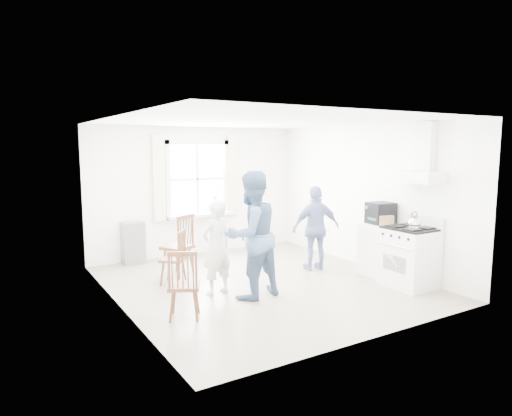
{
  "coord_description": "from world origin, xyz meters",
  "views": [
    {
      "loc": [
        -3.79,
        -6.1,
        2.21
      ],
      "look_at": [
        0.03,
        0.2,
        1.21
      ],
      "focal_mm": 32.0,
      "sensor_mm": 36.0,
      "label": 1
    }
  ],
  "objects": [
    {
      "name": "room_shell",
      "position": [
        0.0,
        0.0,
        1.3
      ],
      "size": [
        4.62,
        5.12,
        2.64
      ],
      "color": "gray",
      "rests_on": "ground"
    },
    {
      "name": "window_assembly",
      "position": [
        0.0,
        2.45,
        1.46
      ],
      "size": [
        1.88,
        0.24,
        1.7
      ],
      "color": "white",
      "rests_on": "room_shell"
    },
    {
      "name": "range_hood",
      "position": [
        2.07,
        -1.35,
        1.9
      ],
      "size": [
        0.45,
        0.76,
        0.94
      ],
      "color": "silver",
      "rests_on": "room_shell"
    },
    {
      "name": "shelf_unit",
      "position": [
        -1.4,
        2.33,
        0.4
      ],
      "size": [
        0.4,
        0.3,
        0.8
      ],
      "primitive_type": "cube",
      "color": "gray",
      "rests_on": "ground"
    },
    {
      "name": "gas_stove",
      "position": [
        1.91,
        -1.35,
        0.48
      ],
      "size": [
        0.68,
        0.76,
        1.12
      ],
      "color": "silver",
      "rests_on": "ground"
    },
    {
      "name": "kettle",
      "position": [
        1.84,
        -1.48,
        1.04
      ],
      "size": [
        0.19,
        0.19,
        0.27
      ],
      "color": "silver",
      "rests_on": "gas_stove"
    },
    {
      "name": "low_cabinet",
      "position": [
        1.98,
        -0.65,
        0.45
      ],
      "size": [
        0.5,
        0.55,
        0.9
      ],
      "primitive_type": "cube",
      "color": "silver",
      "rests_on": "ground"
    },
    {
      "name": "stereo_stack",
      "position": [
        2.01,
        -0.63,
        1.08
      ],
      "size": [
        0.44,
        0.41,
        0.36
      ],
      "color": "black",
      "rests_on": "low_cabinet"
    },
    {
      "name": "cardboard_box",
      "position": [
        1.96,
        -0.77,
        0.98
      ],
      "size": [
        0.3,
        0.25,
        0.17
      ],
      "primitive_type": "cube",
      "rotation": [
        0.0,
        0.0,
        -0.29
      ],
      "color": "#9E774C",
      "rests_on": "low_cabinet"
    },
    {
      "name": "windsor_chair_a",
      "position": [
        -0.92,
        1.06,
        0.66
      ],
      "size": [
        0.61,
        0.61,
        1.08
      ],
      "color": "#4B2918",
      "rests_on": "ground"
    },
    {
      "name": "windsor_chair_b",
      "position": [
        -1.69,
        -0.85,
        0.56
      ],
      "size": [
        0.52,
        0.52,
        0.93
      ],
      "color": "#4B2918",
      "rests_on": "ground"
    },
    {
      "name": "windsor_chair_c",
      "position": [
        -1.15,
        0.65,
        0.54
      ],
      "size": [
        0.52,
        0.52,
        0.89
      ],
      "color": "#4B2918",
      "rests_on": "ground"
    },
    {
      "name": "person_left",
      "position": [
        -0.85,
        -0.1,
        0.72
      ],
      "size": [
        0.61,
        0.61,
        1.43
      ],
      "primitive_type": "imported",
      "rotation": [
        0.0,
        0.0,
        3.34
      ],
      "color": "silver",
      "rests_on": "ground"
    },
    {
      "name": "person_mid",
      "position": [
        -0.48,
        -0.5,
        0.93
      ],
      "size": [
        1.04,
        1.04,
        1.86
      ],
      "primitive_type": "imported",
      "rotation": [
        0.0,
        0.0,
        3.31
      ],
      "color": "#435C7E",
      "rests_on": "ground"
    },
    {
      "name": "person_right",
      "position": [
        1.28,
        0.2,
        0.76
      ],
      "size": [
        1.08,
        1.08,
        1.51
      ],
      "primitive_type": "imported",
      "rotation": [
        0.0,
        0.0,
        2.9
      ],
      "color": "navy",
      "rests_on": "ground"
    },
    {
      "name": "potted_plant",
      "position": [
        0.3,
        2.36,
        1.03
      ],
      "size": [
        0.22,
        0.22,
        0.36
      ],
      "primitive_type": "imported",
      "rotation": [
        0.0,
        0.0,
        0.14
      ],
      "color": "#316E3B",
      "rests_on": "window_assembly"
    }
  ]
}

